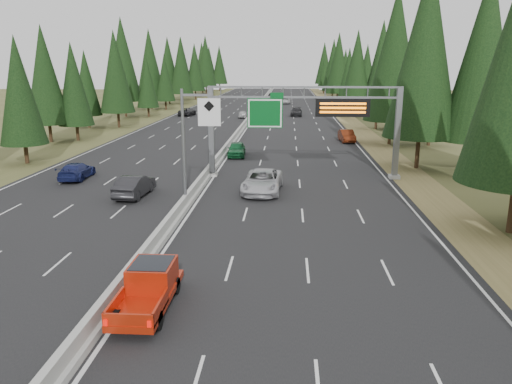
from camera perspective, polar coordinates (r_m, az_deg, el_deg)
road at (r=88.53m, az=-0.88°, el=8.08°), size 32.00×260.00×0.08m
shoulder_right at (r=88.92m, az=10.74°, el=7.86°), size 3.60×260.00×0.06m
shoulder_left at (r=91.67m, az=-12.15°, el=7.97°), size 3.60×260.00×0.06m
median_barrier at (r=88.49m, az=-0.88°, el=8.32°), size 0.70×260.00×0.85m
sign_gantry at (r=42.89m, az=6.32°, el=8.44°), size 16.75×0.98×7.80m
hov_sign_pole at (r=33.67m, az=-7.33°, el=5.91°), size 2.80×0.50×8.00m
tree_row_right at (r=74.60m, az=15.44°, el=13.75°), size 11.71×241.46×19.00m
tree_row_left at (r=92.19m, az=-15.18°, el=13.60°), size 11.87×241.23×18.89m
silver_minivan at (r=38.23m, az=0.74°, el=1.22°), size 3.17×6.25×1.69m
red_pickup at (r=20.90m, az=-12.01°, el=-10.20°), size 1.82×5.11×1.66m
car_ahead_green at (r=53.65m, az=-2.24°, el=4.91°), size 2.03×4.60×1.54m
car_ahead_dkred at (r=65.16m, az=10.33°, el=6.34°), size 1.95×4.70×1.51m
car_ahead_dkgrey at (r=97.95m, az=4.63°, el=9.11°), size 2.34×5.43×1.56m
car_ahead_white at (r=129.84m, az=3.36°, el=10.38°), size 2.77×5.60×1.53m
car_ahead_far at (r=156.59m, az=1.68°, el=11.01°), size 1.71×3.84×1.29m
car_onc_near at (r=38.12m, az=-13.72°, el=0.71°), size 2.01×4.99×1.61m
car_onc_blue at (r=45.48m, az=-19.82°, el=2.30°), size 2.20×4.96×1.42m
car_onc_white at (r=94.29m, az=-1.52°, el=8.89°), size 1.82×4.05×1.35m
car_onc_far at (r=99.17m, az=-7.87°, el=9.07°), size 2.88×5.58×1.50m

